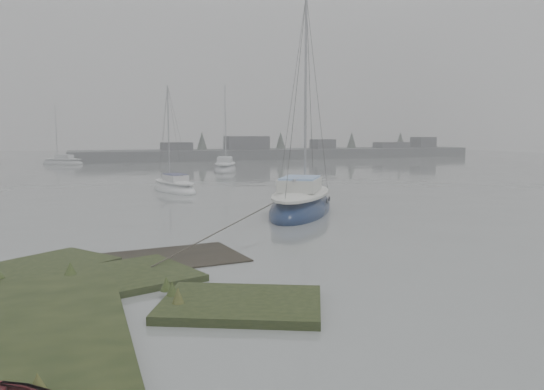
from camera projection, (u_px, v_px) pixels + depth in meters
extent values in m
plane|color=slate|center=(117.00, 184.00, 39.98)|extent=(160.00, 160.00, 0.00)
cube|color=#4C4F51|center=(283.00, 154.00, 78.65)|extent=(60.00, 8.00, 1.60)
cube|color=#424247|center=(177.00, 150.00, 72.14)|extent=(4.00, 3.00, 2.20)
cube|color=#424247|center=(247.00, 147.00, 75.52)|extent=(6.00, 3.00, 3.00)
cube|color=#424247|center=(323.00, 148.00, 79.67)|extent=(3.00, 3.00, 2.50)
cube|color=#424247|center=(391.00, 148.00, 83.82)|extent=(5.00, 3.00, 2.00)
cube|color=#424247|center=(423.00, 146.00, 85.83)|extent=(3.00, 3.00, 2.80)
cone|color=#384238|center=(202.00, 144.00, 75.28)|extent=(2.00, 2.00, 3.50)
cone|color=#384238|center=(281.00, 143.00, 79.40)|extent=(2.00, 2.00, 3.50)
cone|color=#384238|center=(352.00, 143.00, 83.51)|extent=(2.00, 2.00, 3.50)
cone|color=#384238|center=(400.00, 142.00, 86.60)|extent=(2.00, 2.00, 3.50)
ellipsoid|color=#0C1B3D|center=(301.00, 210.00, 25.71)|extent=(6.62, 8.13, 1.94)
ellipsoid|color=silver|center=(301.00, 194.00, 25.61)|extent=(5.61, 6.98, 0.55)
cube|color=silver|center=(300.00, 185.00, 25.23)|extent=(2.95, 3.24, 0.57)
cube|color=#85A8DB|center=(300.00, 178.00, 25.19)|extent=(2.73, 2.98, 0.09)
cylinder|color=#939399|center=(306.00, 91.00, 26.02)|extent=(0.13, 0.13, 9.15)
cylinder|color=#939399|center=(299.00, 178.00, 24.97)|extent=(1.86, 2.73, 0.10)
ellipsoid|color=white|center=(174.00, 190.00, 34.86)|extent=(3.02, 5.57, 1.29)
ellipsoid|color=silver|center=(174.00, 182.00, 34.80)|extent=(2.51, 4.82, 0.36)
cube|color=silver|center=(175.00, 178.00, 34.58)|extent=(1.56, 2.04, 0.38)
cube|color=#17174A|center=(175.00, 174.00, 34.56)|extent=(1.45, 1.88, 0.06)
cylinder|color=#939399|center=(169.00, 132.00, 34.97)|extent=(0.08, 0.08, 6.05)
cylinder|color=#939399|center=(176.00, 175.00, 34.43)|extent=(0.60, 2.07, 0.07)
ellipsoid|color=#A1A4AA|center=(225.00, 170.00, 52.88)|extent=(4.22, 6.92, 1.60)
ellipsoid|color=silver|center=(225.00, 164.00, 52.81)|extent=(3.53, 5.98, 0.45)
cube|color=silver|center=(225.00, 160.00, 52.48)|extent=(2.08, 2.59, 0.47)
cube|color=#ADB2B8|center=(225.00, 157.00, 52.45)|extent=(1.93, 2.38, 0.08)
cylinder|color=#939399|center=(225.00, 123.00, 53.17)|extent=(0.10, 0.10, 7.51)
cylinder|color=#939399|center=(225.00, 157.00, 52.27)|extent=(0.95, 2.51, 0.08)
ellipsoid|color=#AEB3B8|center=(63.00, 164.00, 63.89)|extent=(5.54, 4.59, 1.33)
ellipsoid|color=white|center=(63.00, 159.00, 63.83)|extent=(4.76, 3.89, 0.38)
cube|color=white|center=(64.00, 157.00, 63.74)|extent=(2.21, 2.03, 0.39)
cube|color=#B4B8C0|center=(64.00, 155.00, 63.71)|extent=(2.04, 1.88, 0.06)
cylinder|color=#939399|center=(56.00, 131.00, 63.60)|extent=(0.09, 0.09, 6.27)
cylinder|color=#939399|center=(65.00, 155.00, 63.67)|extent=(1.85, 1.30, 0.07)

